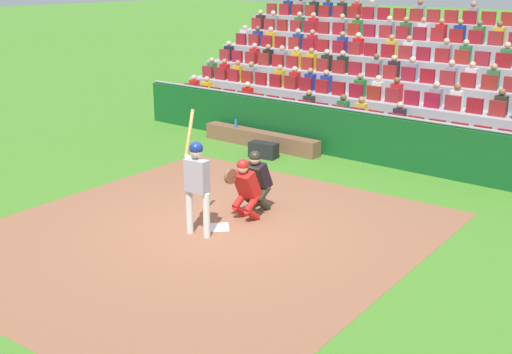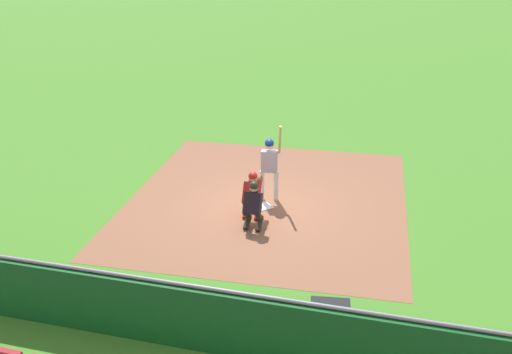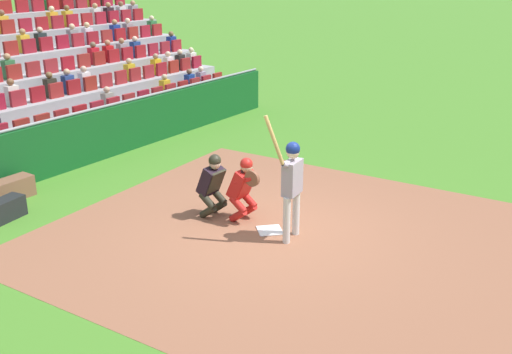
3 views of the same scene
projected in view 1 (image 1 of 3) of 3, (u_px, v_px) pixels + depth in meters
name	position (u px, v px, depth m)	size (l,w,h in m)	color
ground_plane	(217.00, 228.00, 12.54)	(160.00, 160.00, 0.00)	#478328
infield_dirt_patch	(199.00, 236.00, 12.16)	(7.58, 8.44, 0.01)	#925B41
home_plate_marker	(217.00, 227.00, 12.53)	(0.44, 0.44, 0.02)	white
batter_at_plate	(197.00, 177.00, 11.88)	(0.67, 0.49, 2.30)	silver
catcher_crouching	(245.00, 186.00, 12.74)	(0.47, 0.71, 1.28)	red
home_plate_umpire	(257.00, 177.00, 13.30)	(0.48, 0.47, 1.29)	#2A291D
dugout_wall	(371.00, 138.00, 16.67)	(16.01, 0.24, 1.33)	#12501F
dugout_bench	(261.00, 139.00, 18.29)	(3.79, 0.40, 0.44)	brown
water_bottle_on_bench	(236.00, 123.00, 18.67)	(0.07, 0.07, 0.24)	blue
equipment_duffel_bag	(264.00, 150.00, 17.25)	(0.75, 0.36, 0.41)	black
bleacher_stand	(454.00, 91.00, 20.32)	(17.91, 5.64, 3.80)	#9B9DA1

